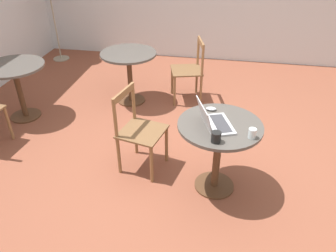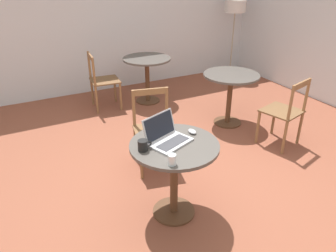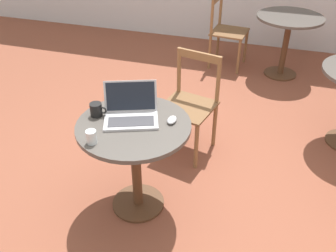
# 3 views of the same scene
# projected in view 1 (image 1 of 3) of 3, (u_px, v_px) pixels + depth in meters

# --- Properties ---
(ground_plane) EXTENTS (16.00, 16.00, 0.00)m
(ground_plane) POSITION_uv_depth(u_px,v_px,m) (185.00, 161.00, 3.70)
(ground_plane) COLOR brown
(cafe_table_near) EXTENTS (0.78, 0.78, 0.75)m
(cafe_table_near) POSITION_uv_depth(u_px,v_px,m) (219.00, 139.00, 3.04)
(cafe_table_near) COLOR #51331E
(cafe_table_near) RESTS_ON ground_plane
(cafe_table_mid) EXTENTS (0.78, 0.78, 0.75)m
(cafe_table_mid) POSITION_uv_depth(u_px,v_px,m) (129.00, 64.00, 4.58)
(cafe_table_mid) COLOR #51331E
(cafe_table_mid) RESTS_ON ground_plane
(cafe_table_far) EXTENTS (0.78, 0.78, 0.75)m
(cafe_table_far) POSITION_uv_depth(u_px,v_px,m) (16.00, 77.00, 4.20)
(cafe_table_far) COLOR #51331E
(cafe_table_far) RESTS_ON ground_plane
(chair_near_back) EXTENTS (0.51, 0.51, 0.90)m
(chair_near_back) POSITION_uv_depth(u_px,v_px,m) (139.00, 131.00, 3.39)
(chair_near_back) COLOR brown
(chair_near_back) RESTS_ON ground_plane
(chair_mid_front) EXTENTS (0.53, 0.53, 0.90)m
(chair_mid_front) POSITION_uv_depth(u_px,v_px,m) (189.00, 70.00, 4.71)
(chair_mid_front) COLOR brown
(chair_mid_front) RESTS_ON ground_plane
(laptop) EXTENTS (0.44, 0.39, 0.23)m
(laptop) POSITION_uv_depth(u_px,v_px,m) (214.00, 121.00, 2.90)
(laptop) COLOR #B7B7BC
(laptop) RESTS_ON cafe_table_near
(mouse) EXTENTS (0.06, 0.10, 0.03)m
(mouse) POSITION_uv_depth(u_px,v_px,m) (211.00, 109.00, 3.15)
(mouse) COLOR #B7B7BC
(mouse) RESTS_ON cafe_table_near
(mug) EXTENTS (0.12, 0.08, 0.09)m
(mug) POSITION_uv_depth(u_px,v_px,m) (216.00, 137.00, 2.70)
(mug) COLOR black
(mug) RESTS_ON cafe_table_near
(drinking_glass) EXTENTS (0.07, 0.07, 0.09)m
(drinking_glass) POSITION_uv_depth(u_px,v_px,m) (252.00, 133.00, 2.75)
(drinking_glass) COLOR silver
(drinking_glass) RESTS_ON cafe_table_near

